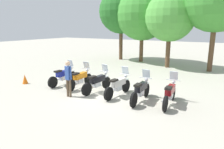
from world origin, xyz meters
TOP-DOWN VIEW (x-y plane):
  - ground_plane at (0.00, 0.00)m, footprint 80.00×80.00m
  - motorcycle_0 at (-3.10, 0.18)m, footprint 0.62×2.19m
  - motorcycle_1 at (-1.86, 0.20)m, footprint 0.62×2.19m
  - motorcycle_2 at (-0.62, 0.08)m, footprint 0.63×2.19m
  - motorcycle_3 at (0.62, 0.06)m, footprint 0.62×2.19m
  - motorcycle_4 at (1.85, -0.08)m, footprint 0.62×2.19m
  - motorcycle_5 at (3.09, 0.16)m, footprint 0.62×2.19m
  - person_0 at (-1.35, -1.28)m, footprint 0.40×0.23m
  - tree_0 at (-4.69, 10.15)m, footprint 4.34×4.34m
  - tree_1 at (-2.35, 9.92)m, footprint 4.85×4.85m
  - tree_2 at (0.63, 8.42)m, footprint 3.94×3.94m
  - traffic_cone at (-5.18, -0.87)m, footprint 0.32×0.32m

SIDE VIEW (x-z plane):
  - ground_plane at x=0.00m, z-range 0.00..0.00m
  - traffic_cone at x=-5.18m, z-range 0.00..0.55m
  - motorcycle_0 at x=-3.10m, z-range -0.17..1.20m
  - motorcycle_1 at x=-1.86m, z-range -0.17..1.20m
  - motorcycle_2 at x=-0.62m, z-range -0.17..1.20m
  - motorcycle_3 at x=0.62m, z-range -0.17..1.20m
  - motorcycle_4 at x=1.85m, z-range -0.17..1.20m
  - motorcycle_5 at x=3.09m, z-range -0.17..1.20m
  - person_0 at x=-1.35m, z-range 0.16..1.90m
  - tree_2 at x=0.63m, z-range 1.04..7.08m
  - tree_1 at x=-2.35m, z-range 0.99..7.85m
  - tree_0 at x=-4.69m, z-range 1.28..8.22m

